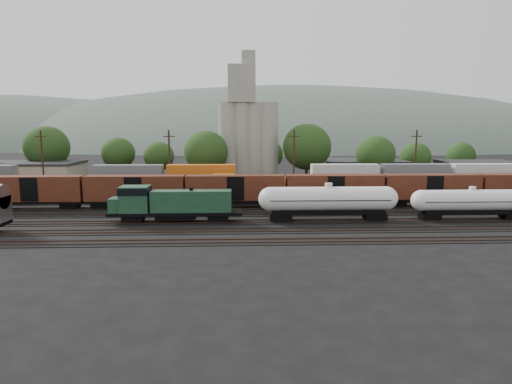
{
  "coord_description": "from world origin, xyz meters",
  "views": [
    {
      "loc": [
        1.58,
        -60.65,
        12.44
      ],
      "look_at": [
        3.91,
        2.0,
        3.0
      ],
      "focal_mm": 30.0,
      "sensor_mm": 36.0,
      "label": 1
    }
  ],
  "objects_px": {
    "grain_silo": "(248,133)",
    "orange_locomotive": "(250,188)",
    "tank_car_a": "(328,200)",
    "green_locomotive": "(168,203)"
  },
  "relations": [
    {
      "from": "orange_locomotive",
      "to": "grain_silo",
      "type": "height_order",
      "value": "grain_silo"
    },
    {
      "from": "grain_silo",
      "to": "orange_locomotive",
      "type": "bearing_deg",
      "value": -90.04
    },
    {
      "from": "tank_car_a",
      "to": "orange_locomotive",
      "type": "height_order",
      "value": "tank_car_a"
    },
    {
      "from": "green_locomotive",
      "to": "tank_car_a",
      "type": "distance_m",
      "value": 21.18
    },
    {
      "from": "tank_car_a",
      "to": "orange_locomotive",
      "type": "distance_m",
      "value": 18.04
    },
    {
      "from": "green_locomotive",
      "to": "tank_car_a",
      "type": "xyz_separation_m",
      "value": [
        21.18,
        0.0,
        0.26
      ]
    },
    {
      "from": "green_locomotive",
      "to": "grain_silo",
      "type": "height_order",
      "value": "grain_silo"
    },
    {
      "from": "green_locomotive",
      "to": "orange_locomotive",
      "type": "relative_size",
      "value": 0.97
    },
    {
      "from": "green_locomotive",
      "to": "orange_locomotive",
      "type": "xyz_separation_m",
      "value": [
        11.16,
        15.0,
        -0.08
      ]
    },
    {
      "from": "green_locomotive",
      "to": "grain_silo",
      "type": "xyz_separation_m",
      "value": [
        11.18,
        41.0,
        8.63
      ]
    }
  ]
}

